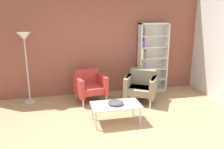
% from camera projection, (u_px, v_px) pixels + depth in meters
% --- Properties ---
extents(ground_plane, '(8.32, 8.32, 0.00)m').
position_uv_depth(ground_plane, '(122.00, 135.00, 4.47)').
color(ground_plane, tan).
extents(brick_back_panel, '(6.40, 0.12, 2.90)m').
position_uv_depth(brick_back_panel, '(98.00, 40.00, 6.39)').
color(brick_back_panel, brown).
rests_on(brick_back_panel, ground_plane).
extents(bookshelf_tall, '(0.80, 0.30, 1.90)m').
position_uv_depth(bookshelf_tall, '(150.00, 59.00, 6.64)').
color(bookshelf_tall, silver).
rests_on(bookshelf_tall, ground_plane).
extents(coffee_table_low, '(1.00, 0.56, 0.40)m').
position_uv_depth(coffee_table_low, '(116.00, 106.00, 4.89)').
color(coffee_table_low, silver).
rests_on(coffee_table_low, ground_plane).
extents(decorative_bowl, '(0.32, 0.32, 0.05)m').
position_uv_depth(decorative_bowl, '(116.00, 103.00, 4.87)').
color(decorative_bowl, '#4C4C51').
rests_on(decorative_bowl, coffee_table_low).
extents(armchair_by_bookshelf, '(0.93, 0.91, 0.78)m').
position_uv_depth(armchair_by_bookshelf, '(141.00, 86.00, 5.94)').
color(armchair_by_bookshelf, gray).
rests_on(armchair_by_bookshelf, ground_plane).
extents(armchair_spare_guest, '(0.83, 0.79, 0.78)m').
position_uv_depth(armchair_spare_guest, '(90.00, 85.00, 6.02)').
color(armchair_spare_guest, '#B73833').
rests_on(armchair_spare_guest, ground_plane).
extents(armchair_near_window, '(0.94, 0.93, 0.78)m').
position_uv_depth(armchair_near_window, '(142.00, 85.00, 6.06)').
color(armchair_near_window, slate).
rests_on(armchair_near_window, ground_plane).
extents(floor_lamp_torchiere, '(0.32, 0.32, 1.74)m').
position_uv_depth(floor_lamp_torchiere, '(25.00, 45.00, 5.65)').
color(floor_lamp_torchiere, silver).
rests_on(floor_lamp_torchiere, ground_plane).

